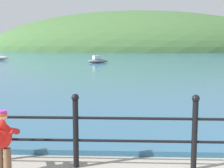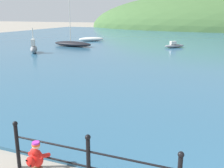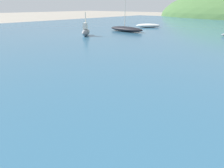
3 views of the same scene
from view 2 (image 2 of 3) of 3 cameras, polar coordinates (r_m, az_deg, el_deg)
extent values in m
ellipsoid|color=#3D6033|center=(73.53, 23.00, 11.08)|extent=(70.49, 38.77, 18.35)
cylinder|color=black|center=(6.80, -19.88, -12.75)|extent=(0.09, 0.09, 1.10)
sphere|color=black|center=(6.55, -20.35, -8.10)|extent=(0.12, 0.12, 0.12)
cylinder|color=black|center=(5.84, -5.14, -16.72)|extent=(0.09, 0.09, 1.10)
sphere|color=black|center=(5.55, -5.29, -11.47)|extent=(0.12, 0.12, 0.12)
sphere|color=black|center=(5.07, 14.79, -14.64)|extent=(0.12, 0.12, 0.12)
ellipsoid|color=red|center=(6.06, -16.01, -15.27)|extent=(0.31, 0.24, 0.40)
ellipsoid|color=red|center=(5.93, -16.53, -14.01)|extent=(0.21, 0.13, 0.18)
cylinder|color=red|center=(6.18, -16.56, -14.15)|extent=(0.11, 0.32, 0.19)
cylinder|color=red|center=(6.01, -14.44, -14.86)|extent=(0.11, 0.32, 0.19)
sphere|color=beige|center=(5.92, -16.22, -12.80)|extent=(0.17, 0.17, 0.17)
cylinder|color=#E5511E|center=(5.90, -16.25, -12.54)|extent=(0.17, 0.17, 0.04)
cylinder|color=#B233AD|center=(5.88, -16.28, -12.20)|extent=(0.16, 0.16, 0.04)
ellipsoid|color=red|center=(5.92, -17.30, -15.89)|extent=(0.23, 0.14, 0.24)
sphere|color=black|center=(5.89, -18.15, -15.56)|extent=(0.04, 0.04, 0.04)
sphere|color=black|center=(5.88, -17.32, -16.68)|extent=(0.04, 0.04, 0.04)
ellipsoid|color=gray|center=(28.99, 13.43, 8.05)|extent=(2.15, 1.99, 0.37)
cube|color=silver|center=(28.86, 13.18, 8.73)|extent=(0.71, 0.68, 0.33)
ellipsoid|color=black|center=(29.69, -8.59, 8.65)|extent=(4.90, 1.94, 0.57)
cylinder|color=beige|center=(29.66, -9.20, 14.26)|extent=(0.07, 0.07, 5.25)
ellipsoid|color=gray|center=(25.41, -16.67, 7.25)|extent=(1.54, 2.02, 0.68)
cube|color=silver|center=(25.19, -16.82, 8.65)|extent=(0.57, 0.65, 0.61)
cylinder|color=beige|center=(25.39, -16.84, 9.82)|extent=(0.07, 0.07, 1.60)
ellipsoid|color=silver|center=(35.27, -4.53, 9.72)|extent=(3.35, 2.94, 0.52)
camera|label=1|loc=(2.22, -69.04, -42.69)|focal=50.00mm
camera|label=3|loc=(4.47, 29.40, 4.71)|focal=35.00mm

